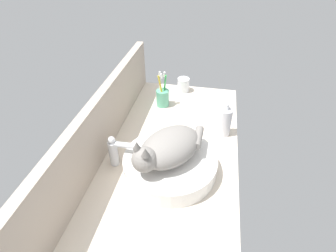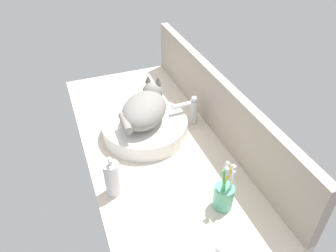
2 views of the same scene
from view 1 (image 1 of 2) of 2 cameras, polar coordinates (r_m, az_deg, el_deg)
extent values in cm
cube|color=beige|center=(108.73, -0.34, -7.92)|extent=(124.80, 57.18, 4.00)
cube|color=#AD9E8E|center=(106.42, -14.67, -0.24)|extent=(124.80, 3.60, 24.87)
cylinder|color=white|center=(100.52, 0.47, -8.27)|extent=(35.32, 35.32, 6.81)
ellipsoid|color=gray|center=(94.36, 0.50, -4.48)|extent=(30.22, 28.43, 11.00)
sphere|color=gray|center=(87.75, -5.16, -7.27)|extent=(8.80, 8.80, 8.80)
cone|color=#635F5B|center=(82.31, -4.94, -5.72)|extent=(2.80, 2.80, 3.20)
cone|color=#635F5B|center=(84.98, -6.82, -4.22)|extent=(2.80, 2.80, 3.20)
cylinder|color=gray|center=(98.07, 6.55, -2.48)|extent=(11.08, 3.50, 3.20)
cylinder|color=silver|center=(103.85, -11.75, -5.82)|extent=(3.60, 3.60, 11.00)
cylinder|color=silver|center=(99.09, -9.38, -4.13)|extent=(2.41, 10.04, 2.20)
sphere|color=silver|center=(99.48, -12.22, -3.00)|extent=(2.80, 2.80, 2.80)
cylinder|color=silver|center=(118.16, 12.31, 0.81)|extent=(5.38, 5.38, 13.08)
cylinder|color=silver|center=(113.74, 12.83, 4.02)|extent=(1.20, 1.20, 2.80)
cylinder|color=silver|center=(114.01, 12.93, 4.93)|extent=(2.20, 1.00, 1.00)
cylinder|color=#5BB28E|center=(136.80, -1.17, 6.13)|extent=(6.58, 6.58, 8.75)
cylinder|color=yellow|center=(133.62, -1.40, 7.56)|extent=(1.62, 4.23, 16.87)
cube|color=white|center=(129.61, -1.45, 10.82)|extent=(1.31, 1.26, 2.56)
cylinder|color=white|center=(135.44, -1.81, 7.99)|extent=(2.90, 1.80, 17.01)
cube|color=white|center=(131.49, -1.88, 11.22)|extent=(1.48, 0.93, 2.56)
cylinder|color=green|center=(135.25, -0.78, 7.96)|extent=(2.24, 2.68, 17.02)
cube|color=white|center=(131.29, -0.81, 11.20)|extent=(1.39, 1.05, 2.56)
cylinder|color=white|center=(150.44, 3.36, 8.95)|extent=(6.69, 6.69, 7.75)
cylinder|color=silver|center=(151.15, 3.34, 8.46)|extent=(5.89, 5.89, 4.82)
camera|label=2|loc=(1.75, 21.32, 39.30)|focal=35.00mm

